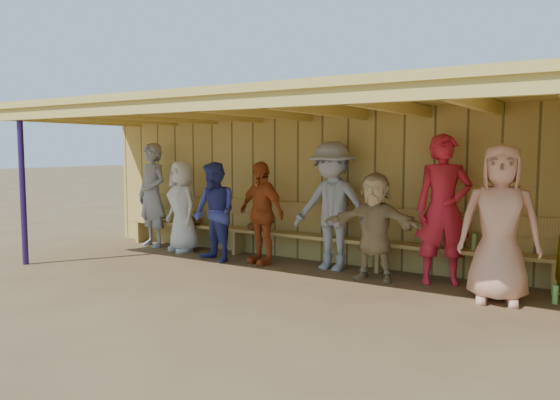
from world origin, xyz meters
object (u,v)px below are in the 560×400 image
object	(u,v)px
player_g	(443,210)
player_c	(215,212)
player_a	(152,195)
player_b	(182,206)
player_h	(500,224)
player_f	(374,226)
bench	(305,229)
player_d	(261,213)
player_e	(332,206)

from	to	relation	value
player_g	player_c	bearing A→B (deg)	162.54
player_a	player_b	size ratio (longest dim) A/B	1.20
player_b	player_g	world-z (taller)	player_g
player_b	player_h	distance (m)	5.35
player_f	bench	size ratio (longest dim) A/B	0.20
player_c	player_h	distance (m)	4.30
player_c	bench	size ratio (longest dim) A/B	0.21
bench	player_c	bearing A→B (deg)	-148.22
player_f	player_c	bearing A→B (deg)	-179.22
player_c	player_d	distance (m)	0.77
player_b	player_e	xyz separation A→B (m)	(2.89, 0.07, 0.15)
player_b	player_f	world-z (taller)	player_b
player_a	player_h	bearing A→B (deg)	7.47
player_a	player_b	distance (m)	0.82
player_e	player_h	size ratio (longest dim) A/B	1.02
player_f	player_d	bearing A→B (deg)	174.84
player_d	player_f	bearing A→B (deg)	12.21
player_e	player_d	bearing A→B (deg)	-168.10
player_b	bench	size ratio (longest dim) A/B	0.21
player_c	bench	distance (m)	1.47
player_d	player_f	xyz separation A→B (m)	(1.92, -0.06, -0.06)
player_h	player_d	bearing A→B (deg)	163.78
player_b	player_g	size ratio (longest dim) A/B	0.80
player_c	player_f	size ratio (longest dim) A/B	1.07
player_b	player_d	world-z (taller)	player_d
player_d	bench	distance (m)	0.77
player_c	player_g	world-z (taller)	player_g
player_a	player_g	size ratio (longest dim) A/B	0.96
player_b	player_h	bearing A→B (deg)	14.86
bench	player_e	bearing A→B (deg)	-26.23
player_a	player_b	world-z (taller)	player_a
player_d	player_h	size ratio (longest dim) A/B	0.86
player_c	player_h	xyz separation A→B (m)	(4.30, -0.09, 0.13)
player_c	bench	bearing A→B (deg)	49.82
player_a	player_b	xyz separation A→B (m)	(0.80, -0.07, -0.16)
player_e	player_g	distance (m)	1.64
player_c	player_f	distance (m)	2.65
player_d	player_e	distance (m)	1.16
player_h	player_a	bearing A→B (deg)	164.10
player_h	bench	size ratio (longest dim) A/B	0.24
player_c	player_e	bearing A→B (deg)	31.92
player_f	player_h	size ratio (longest dim) A/B	0.80
player_b	player_e	distance (m)	2.89
player_c	player_e	distance (m)	1.91
bench	player_g	bearing A→B (deg)	-7.69
player_a	player_f	xyz separation A→B (m)	(4.47, -0.27, -0.21)
player_a	player_g	world-z (taller)	player_g
player_e	player_f	size ratio (longest dim) A/B	1.28
player_a	player_g	xyz separation A→B (m)	(5.33, 0.00, 0.04)
player_d	player_f	size ratio (longest dim) A/B	1.08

